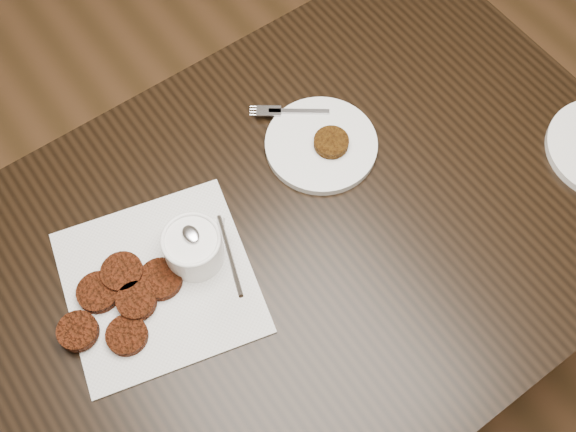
# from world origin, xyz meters

# --- Properties ---
(floor) EXTENTS (4.00, 4.00, 0.00)m
(floor) POSITION_xyz_m (0.00, 0.00, 0.00)
(floor) COLOR brown
(floor) RESTS_ON ground
(table) EXTENTS (1.30, 0.83, 0.75)m
(table) POSITION_xyz_m (-0.06, 0.04, 0.38)
(table) COLOR black
(table) RESTS_ON floor
(napkin) EXTENTS (0.36, 0.36, 0.00)m
(napkin) POSITION_xyz_m (-0.28, 0.10, 0.75)
(napkin) COLOR silver
(napkin) RESTS_ON table
(sauce_ramekin) EXTENTS (0.16, 0.16, 0.13)m
(sauce_ramekin) POSITION_xyz_m (-0.21, 0.10, 0.82)
(sauce_ramekin) COLOR white
(sauce_ramekin) RESTS_ON napkin
(patty_cluster) EXTENTS (0.27, 0.27, 0.02)m
(patty_cluster) POSITION_xyz_m (-0.35, 0.11, 0.77)
(patty_cluster) COLOR #571C0B
(patty_cluster) RESTS_ON napkin
(plate_with_patty) EXTENTS (0.28, 0.28, 0.03)m
(plate_with_patty) POSITION_xyz_m (0.10, 0.16, 0.76)
(plate_with_patty) COLOR white
(plate_with_patty) RESTS_ON table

